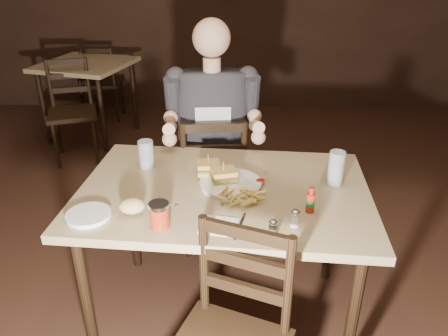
{
  "coord_description": "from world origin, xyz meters",
  "views": [
    {
      "loc": [
        0.04,
        -1.74,
        1.75
      ],
      "look_at": [
        0.03,
        0.06,
        0.85
      ],
      "focal_mm": 35.0,
      "sensor_mm": 36.0,
      "label": 1
    }
  ],
  "objects_px": {
    "glass_left": "(146,154)",
    "glass_right": "(336,168)",
    "hot_sauce": "(311,200)",
    "bg_chair_near": "(72,113)",
    "bg_table": "(86,71)",
    "diner": "(213,107)",
    "chair_far": "(213,180)",
    "bg_chair_far": "(104,83)",
    "dinner_plate": "(231,184)",
    "main_table": "(224,202)",
    "side_plate": "(89,216)",
    "syrup_dispenser": "(159,215)"
  },
  "relations": [
    {
      "from": "glass_right",
      "to": "side_plate",
      "type": "bearing_deg",
      "value": -164.74
    },
    {
      "from": "main_table",
      "to": "bg_chair_near",
      "type": "height_order",
      "value": "bg_chair_near"
    },
    {
      "from": "bg_chair_near",
      "to": "main_table",
      "type": "bearing_deg",
      "value": -71.07
    },
    {
      "from": "bg_chair_near",
      "to": "side_plate",
      "type": "distance_m",
      "value": 2.36
    },
    {
      "from": "bg_chair_far",
      "to": "dinner_plate",
      "type": "height_order",
      "value": "bg_chair_far"
    },
    {
      "from": "bg_table",
      "to": "diner",
      "type": "relative_size",
      "value": 1.03
    },
    {
      "from": "bg_chair_near",
      "to": "diner",
      "type": "height_order",
      "value": "diner"
    },
    {
      "from": "main_table",
      "to": "glass_right",
      "type": "height_order",
      "value": "glass_right"
    },
    {
      "from": "glass_left",
      "to": "dinner_plate",
      "type": "bearing_deg",
      "value": -25.37
    },
    {
      "from": "chair_far",
      "to": "bg_chair_near",
      "type": "height_order",
      "value": "chair_far"
    },
    {
      "from": "main_table",
      "to": "side_plate",
      "type": "bearing_deg",
      "value": -156.05
    },
    {
      "from": "bg_chair_near",
      "to": "syrup_dispenser",
      "type": "relative_size",
      "value": 8.43
    },
    {
      "from": "main_table",
      "to": "bg_chair_near",
      "type": "distance_m",
      "value": 2.39
    },
    {
      "from": "glass_right",
      "to": "syrup_dispenser",
      "type": "bearing_deg",
      "value": -155.17
    },
    {
      "from": "diner",
      "to": "hot_sauce",
      "type": "bearing_deg",
      "value": -65.98
    },
    {
      "from": "main_table",
      "to": "glass_right",
      "type": "relative_size",
      "value": 8.47
    },
    {
      "from": "chair_far",
      "to": "dinner_plate",
      "type": "relative_size",
      "value": 3.25
    },
    {
      "from": "dinner_plate",
      "to": "main_table",
      "type": "bearing_deg",
      "value": -142.81
    },
    {
      "from": "bg_table",
      "to": "syrup_dispenser",
      "type": "bearing_deg",
      "value": -68.15
    },
    {
      "from": "bg_chair_far",
      "to": "side_plate",
      "type": "distance_m",
      "value": 3.41
    },
    {
      "from": "diner",
      "to": "side_plate",
      "type": "xyz_separation_m",
      "value": [
        -0.48,
        -0.87,
        -0.17
      ]
    },
    {
      "from": "chair_far",
      "to": "side_plate",
      "type": "bearing_deg",
      "value": 58.62
    },
    {
      "from": "dinner_plate",
      "to": "glass_left",
      "type": "bearing_deg",
      "value": 154.63
    },
    {
      "from": "bg_table",
      "to": "glass_left",
      "type": "distance_m",
      "value": 2.48
    },
    {
      "from": "dinner_plate",
      "to": "syrup_dispenser",
      "type": "xyz_separation_m",
      "value": [
        -0.28,
        -0.33,
        0.04
      ]
    },
    {
      "from": "glass_left",
      "to": "syrup_dispenser",
      "type": "bearing_deg",
      "value": -75.28
    },
    {
      "from": "bg_chair_far",
      "to": "glass_right",
      "type": "bearing_deg",
      "value": 121.35
    },
    {
      "from": "bg_chair_near",
      "to": "glass_left",
      "type": "relative_size",
      "value": 6.4
    },
    {
      "from": "diner",
      "to": "bg_chair_far",
      "type": "bearing_deg",
      "value": 114.54
    },
    {
      "from": "main_table",
      "to": "side_plate",
      "type": "relative_size",
      "value": 7.84
    },
    {
      "from": "chair_far",
      "to": "glass_right",
      "type": "xyz_separation_m",
      "value": [
        0.59,
        -0.63,
        0.4
      ]
    },
    {
      "from": "glass_right",
      "to": "side_plate",
      "type": "relative_size",
      "value": 0.93
    },
    {
      "from": "bg_table",
      "to": "syrup_dispenser",
      "type": "height_order",
      "value": "syrup_dispenser"
    },
    {
      "from": "chair_far",
      "to": "bg_table",
      "type": "bearing_deg",
      "value": -58.24
    },
    {
      "from": "glass_left",
      "to": "glass_right",
      "type": "relative_size",
      "value": 0.84
    },
    {
      "from": "bg_table",
      "to": "bg_chair_near",
      "type": "bearing_deg",
      "value": -90.0
    },
    {
      "from": "hot_sauce",
      "to": "bg_chair_near",
      "type": "bearing_deg",
      "value": 129.04
    },
    {
      "from": "glass_right",
      "to": "hot_sauce",
      "type": "xyz_separation_m",
      "value": [
        -0.15,
        -0.24,
        -0.02
      ]
    },
    {
      "from": "bg_chair_far",
      "to": "bg_chair_near",
      "type": "relative_size",
      "value": 0.93
    },
    {
      "from": "main_table",
      "to": "hot_sauce",
      "type": "height_order",
      "value": "hot_sauce"
    },
    {
      "from": "bg_chair_near",
      "to": "dinner_plate",
      "type": "height_order",
      "value": "bg_chair_near"
    },
    {
      "from": "chair_far",
      "to": "diner",
      "type": "bearing_deg",
      "value": 90.0
    },
    {
      "from": "bg_chair_near",
      "to": "diner",
      "type": "relative_size",
      "value": 0.92
    },
    {
      "from": "bg_chair_far",
      "to": "hot_sauce",
      "type": "distance_m",
      "value": 3.7
    },
    {
      "from": "bg_chair_far",
      "to": "dinner_plate",
      "type": "xyz_separation_m",
      "value": [
        1.41,
        -3.02,
        0.36
      ]
    },
    {
      "from": "bg_chair_far",
      "to": "dinner_plate",
      "type": "distance_m",
      "value": 3.35
    },
    {
      "from": "bg_table",
      "to": "glass_right",
      "type": "relative_size",
      "value": 5.98
    },
    {
      "from": "syrup_dispenser",
      "to": "side_plate",
      "type": "xyz_separation_m",
      "value": [
        -0.3,
        0.06,
        -0.05
      ]
    },
    {
      "from": "diner",
      "to": "hot_sauce",
      "type": "distance_m",
      "value": 0.93
    },
    {
      "from": "glass_left",
      "to": "syrup_dispenser",
      "type": "xyz_separation_m",
      "value": [
        0.14,
        -0.53,
        -0.02
      ]
    }
  ]
}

